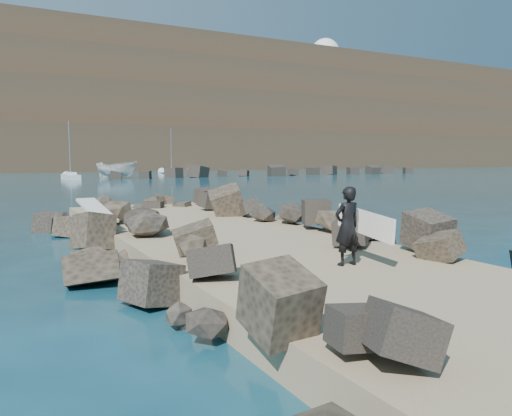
% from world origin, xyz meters
% --- Properties ---
extents(ground, '(800.00, 800.00, 0.00)m').
position_xyz_m(ground, '(0.00, 0.00, 0.00)').
color(ground, '#0F384C').
rests_on(ground, ground).
extents(jetty, '(6.00, 26.00, 0.60)m').
position_xyz_m(jetty, '(0.00, -2.00, 0.30)').
color(jetty, '#8C7759').
rests_on(jetty, ground).
extents(riprap_left, '(2.60, 22.00, 1.00)m').
position_xyz_m(riprap_left, '(-2.90, -1.50, 0.50)').
color(riprap_left, black).
rests_on(riprap_left, ground).
extents(riprap_right, '(2.60, 22.00, 1.00)m').
position_xyz_m(riprap_right, '(2.90, -1.50, 0.50)').
color(riprap_right, black).
rests_on(riprap_right, ground).
extents(breakwater_secondary, '(52.00, 4.00, 1.20)m').
position_xyz_m(breakwater_secondary, '(35.00, 55.00, 0.60)').
color(breakwater_secondary, black).
rests_on(breakwater_secondary, ground).
extents(headland, '(360.00, 140.00, 32.00)m').
position_xyz_m(headland, '(10.00, 160.00, 16.00)').
color(headland, '#2D4919').
rests_on(headland, ground).
extents(surfboard_resting, '(0.89, 2.51, 0.08)m').
position_xyz_m(surfboard_resting, '(-3.13, 3.83, 1.04)').
color(surfboard_resting, silver).
rests_on(surfboard_resting, riprap_left).
extents(boat_imported, '(6.14, 5.75, 2.36)m').
position_xyz_m(boat_imported, '(9.46, 57.50, 1.18)').
color(boat_imported, silver).
rests_on(boat_imported, ground).
extents(surfer_with_board, '(0.89, 2.00, 1.62)m').
position_xyz_m(surfer_with_board, '(0.39, -4.34, 1.42)').
color(surfer_with_board, black).
rests_on(surfer_with_board, jetty).
extents(radome, '(11.61, 11.61, 18.38)m').
position_xyz_m(radome, '(114.85, 155.18, 42.68)').
color(radome, white).
rests_on(radome, headland).
extents(sailboat_f, '(2.54, 5.70, 6.88)m').
position_xyz_m(sailboat_f, '(32.78, 91.44, 0.35)').
color(sailboat_f, silver).
rests_on(sailboat_f, ground).
extents(sailboat_d, '(2.59, 6.90, 8.17)m').
position_xyz_m(sailboat_d, '(22.54, 73.05, 0.35)').
color(sailboat_d, silver).
rests_on(sailboat_d, ground).
extents(sailboat_b, '(1.67, 6.40, 7.73)m').
position_xyz_m(sailboat_b, '(3.27, 56.48, 0.35)').
color(sailboat_b, silver).
rests_on(sailboat_b, ground).
extents(headland_buildings, '(137.50, 30.50, 5.00)m').
position_xyz_m(headland_buildings, '(16.81, 152.19, 33.97)').
color(headland_buildings, white).
rests_on(headland_buildings, headland).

